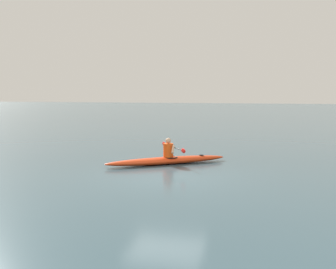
% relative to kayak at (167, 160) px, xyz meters
% --- Properties ---
extents(ground_plane, '(160.00, 160.00, 0.00)m').
position_rel_kayak_xyz_m(ground_plane, '(-0.55, 2.38, -0.14)').
color(ground_plane, '#334C56').
extents(kayak, '(4.42, 3.29, 0.28)m').
position_rel_kayak_xyz_m(kayak, '(0.00, 0.00, 0.00)').
color(kayak, red).
rests_on(kayak, ground).
extents(kayaker, '(1.42, 2.05, 0.74)m').
position_rel_kayak_xyz_m(kayaker, '(-0.06, -0.04, 0.45)').
color(kayaker, '#E04C14').
rests_on(kayaker, kayak).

